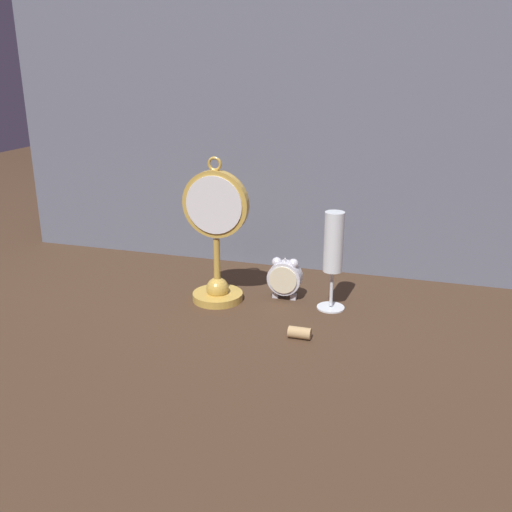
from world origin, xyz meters
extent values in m
plane|color=#422D1E|center=(0.00, 0.00, 0.00)|extent=(4.00, 4.00, 0.00)
cube|color=slate|center=(0.00, 0.33, 0.35)|extent=(1.42, 0.01, 0.69)
cylinder|color=gold|center=(-0.08, 0.07, 0.01)|extent=(0.11, 0.11, 0.02)
sphere|color=gold|center=(-0.08, 0.07, 0.03)|extent=(0.05, 0.05, 0.05)
cylinder|color=gold|center=(-0.08, 0.07, 0.08)|extent=(0.01, 0.01, 0.12)
cylinder|color=gold|center=(-0.08, 0.07, 0.21)|extent=(0.14, 0.02, 0.14)
cylinder|color=silver|center=(-0.08, 0.06, 0.21)|extent=(0.12, 0.00, 0.12)
torus|color=gold|center=(-0.08, 0.07, 0.29)|extent=(0.03, 0.01, 0.03)
cube|color=silver|center=(0.03, 0.12, 0.01)|extent=(0.01, 0.01, 0.01)
cube|color=silver|center=(0.07, 0.12, 0.01)|extent=(0.01, 0.01, 0.01)
cylinder|color=silver|center=(0.05, 0.12, 0.05)|extent=(0.07, 0.03, 0.07)
cylinder|color=beige|center=(0.05, 0.11, 0.05)|extent=(0.06, 0.00, 0.06)
sphere|color=silver|center=(0.03, 0.12, 0.08)|extent=(0.02, 0.02, 0.02)
sphere|color=silver|center=(0.07, 0.12, 0.08)|extent=(0.02, 0.02, 0.02)
cylinder|color=silver|center=(0.05, 0.12, 0.09)|extent=(0.00, 0.00, 0.01)
cylinder|color=silver|center=(0.16, 0.10, 0.00)|extent=(0.06, 0.06, 0.01)
cylinder|color=silver|center=(0.16, 0.10, 0.04)|extent=(0.01, 0.01, 0.08)
cylinder|color=white|center=(0.16, 0.10, 0.14)|extent=(0.04, 0.04, 0.12)
cylinder|color=#E5D17F|center=(0.16, 0.10, 0.12)|extent=(0.04, 0.04, 0.08)
cylinder|color=tan|center=(0.12, -0.05, 0.01)|extent=(0.04, 0.02, 0.02)
camera|label=1|loc=(0.32, -0.99, 0.49)|focal=40.00mm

